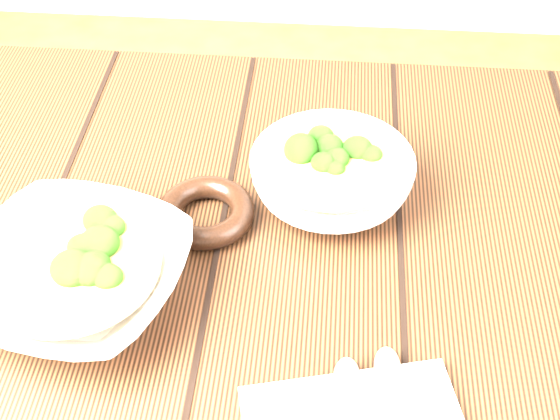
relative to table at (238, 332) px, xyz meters
name	(u,v)px	position (x,y,z in m)	size (l,w,h in m)	color
table	(238,332)	(0.00, 0.00, 0.00)	(1.20, 0.80, 0.75)	#3B2011
soup_bowl_front	(74,275)	(-0.15, -0.05, 0.15)	(0.27, 0.27, 0.07)	silver
soup_bowl_back	(331,177)	(0.10, 0.11, 0.15)	(0.24, 0.24, 0.07)	silver
trivet	(206,212)	(-0.04, 0.06, 0.13)	(0.11, 0.11, 0.03)	black
spoon_left	(345,408)	(0.12, -0.17, 0.13)	(0.03, 0.16, 0.01)	#A19C8E
spoon_right	(389,396)	(0.16, -0.16, 0.13)	(0.03, 0.16, 0.01)	#A19C8E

